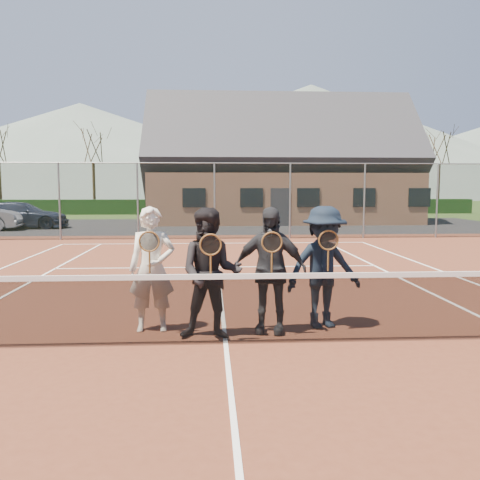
{
  "coord_description": "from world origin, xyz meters",
  "views": [
    {
      "loc": [
        -0.2,
        -6.55,
        2.11
      ],
      "look_at": [
        0.28,
        1.5,
        1.25
      ],
      "focal_mm": 38.0,
      "sensor_mm": 36.0,
      "label": 1
    }
  ],
  "objects": [
    {
      "name": "hedge_row",
      "position": [
        0.0,
        32.0,
        0.55
      ],
      "size": [
        40.0,
        1.2,
        1.1
      ],
      "primitive_type": "cube",
      "color": "black",
      "rests_on": "ground"
    },
    {
      "name": "player_b",
      "position": [
        -0.19,
        0.28,
        0.92
      ],
      "size": [
        0.93,
        0.76,
        1.8
      ],
      "color": "black",
      "rests_on": "court_surface"
    },
    {
      "name": "car_c",
      "position": [
        -9.56,
        19.31,
        0.66
      ],
      "size": [
        4.55,
        1.9,
        1.31
      ],
      "primitive_type": "imported",
      "rotation": [
        0.0,
        0.0,
        1.58
      ],
      "color": "#1B2236",
      "rests_on": "ground"
    },
    {
      "name": "hill_centre",
      "position": [
        20.0,
        95.0,
        11.0
      ],
      "size": [
        120.0,
        120.0,
        22.0
      ],
      "primitive_type": "cone",
      "color": "#53645B",
      "rests_on": "ground"
    },
    {
      "name": "tarmac_carpark",
      "position": [
        -4.0,
        20.0,
        0.01
      ],
      "size": [
        40.0,
        12.0,
        0.01
      ],
      "primitive_type": "cube",
      "color": "black",
      "rests_on": "ground"
    },
    {
      "name": "court_surface",
      "position": [
        0.0,
        0.0,
        0.01
      ],
      "size": [
        30.0,
        30.0,
        0.02
      ],
      "primitive_type": "cube",
      "color": "#562819",
      "rests_on": "ground"
    },
    {
      "name": "clubhouse",
      "position": [
        4.0,
        24.0,
        3.99
      ],
      "size": [
        15.6,
        8.2,
        7.7
      ],
      "color": "#9E6B4C",
      "rests_on": "ground"
    },
    {
      "name": "hill_west",
      "position": [
        -25.0,
        95.0,
        9.0
      ],
      "size": [
        110.0,
        110.0,
        18.0
      ],
      "primitive_type": "cone",
      "color": "#57685E",
      "rests_on": "ground"
    },
    {
      "name": "hill_east",
      "position": [
        55.0,
        95.0,
        7.0
      ],
      "size": [
        90.0,
        90.0,
        14.0
      ],
      "primitive_type": "cone",
      "color": "#52635B",
      "rests_on": "ground"
    },
    {
      "name": "player_d",
      "position": [
        1.47,
        0.73,
        0.92
      ],
      "size": [
        1.29,
        0.93,
        1.8
      ],
      "color": "black",
      "rests_on": "court_surface"
    },
    {
      "name": "tree_b",
      "position": [
        -9.0,
        33.0,
        5.79
      ],
      "size": [
        3.2,
        3.2,
        7.77
      ],
      "color": "#332312",
      "rests_on": "ground"
    },
    {
      "name": "player_a",
      "position": [
        -1.03,
        0.71,
        0.92
      ],
      "size": [
        0.67,
        0.51,
        1.8
      ],
      "color": "silver",
      "rests_on": "court_surface"
    },
    {
      "name": "tree_d",
      "position": [
        12.0,
        33.0,
        5.79
      ],
      "size": [
        3.2,
        3.2,
        7.77
      ],
      "color": "#3B2415",
      "rests_on": "ground"
    },
    {
      "name": "perimeter_fence",
      "position": [
        0.0,
        13.5,
        1.52
      ],
      "size": [
        30.07,
        0.07,
        3.02
      ],
      "color": "slate",
      "rests_on": "ground"
    },
    {
      "name": "player_c",
      "position": [
        0.64,
        0.53,
        0.92
      ],
      "size": [
        1.13,
        0.68,
        1.8
      ],
      "color": "#242529",
      "rests_on": "court_surface"
    },
    {
      "name": "tennis_net",
      "position": [
        0.0,
        0.0,
        0.54
      ],
      "size": [
        11.68,
        0.08,
        1.1
      ],
      "color": "slate",
      "rests_on": "ground"
    },
    {
      "name": "ground",
      "position": [
        0.0,
        20.0,
        0.0
      ],
      "size": [
        220.0,
        220.0,
        0.0
      ],
      "primitive_type": "plane",
      "color": "#2A4318",
      "rests_on": "ground"
    },
    {
      "name": "tree_c",
      "position": [
        2.0,
        33.0,
        5.79
      ],
      "size": [
        3.2,
        3.2,
        7.77
      ],
      "color": "#372514",
      "rests_on": "ground"
    },
    {
      "name": "tree_e",
      "position": [
        18.0,
        33.0,
        5.79
      ],
      "size": [
        3.2,
        3.2,
        7.77
      ],
      "color": "#3A2515",
      "rests_on": "ground"
    },
    {
      "name": "court_markings",
      "position": [
        0.0,
        0.0,
        0.02
      ],
      "size": [
        11.03,
        23.83,
        0.01
      ],
      "color": "white",
      "rests_on": "court_surface"
    }
  ]
}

